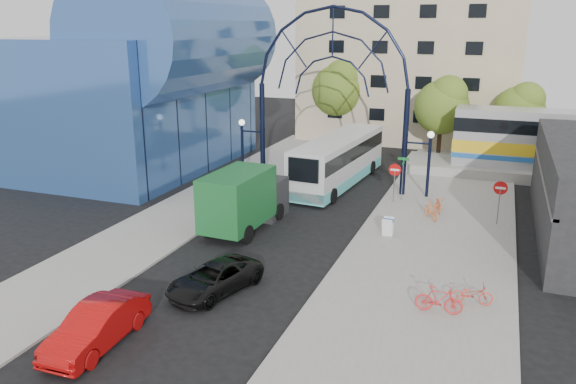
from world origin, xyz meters
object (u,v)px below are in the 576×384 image
at_px(street_name_sign, 403,170).
at_px(green_truck, 245,199).
at_px(bike_far_a, 472,294).
at_px(bike_near_a, 439,204).
at_px(gateway_arch, 332,62).
at_px(city_bus, 339,160).
at_px(bike_near_b, 431,210).
at_px(bike_far_b, 439,300).
at_px(do_not_enter_sign, 500,192).
at_px(black_suv, 215,278).
at_px(red_sedan, 97,326).
at_px(sandwich_board, 388,225).
at_px(stop_sign, 395,173).
at_px(tree_north_c, 521,109).
at_px(tree_north_b, 340,87).
at_px(tree_north_a, 443,104).

relative_size(street_name_sign, green_truck, 0.41).
bearing_deg(bike_far_a, bike_near_a, 0.94).
relative_size(gateway_arch, city_bus, 1.10).
relative_size(bike_near_b, bike_far_b, 0.94).
distance_m(do_not_enter_sign, black_suv, 16.99).
relative_size(street_name_sign, red_sedan, 0.62).
relative_size(gateway_arch, do_not_enter_sign, 5.50).
bearing_deg(sandwich_board, street_name_sign, 93.46).
distance_m(sandwich_board, red_sedan, 15.86).
distance_m(sandwich_board, bike_far_b, 8.33).
xyz_separation_m(bike_near_a, bike_near_b, (-0.26, -1.60, 0.06)).
distance_m(bike_near_a, bike_far_a, 11.89).
height_order(street_name_sign, green_truck, green_truck).
height_order(stop_sign, green_truck, green_truck).
relative_size(black_suv, bike_near_b, 2.61).
bearing_deg(do_not_enter_sign, tree_north_c, 86.42).
relative_size(tree_north_b, bike_far_a, 4.79).
distance_m(bike_near_b, bike_far_a, 10.40).
xyz_separation_m(tree_north_c, bike_near_b, (-4.71, -18.35, -3.64)).
distance_m(city_bus, red_sedan, 23.41).
bearing_deg(bike_near_a, red_sedan, -128.95).
distance_m(do_not_enter_sign, tree_north_c, 18.11).
height_order(bike_near_a, bike_near_b, bike_near_b).
relative_size(black_suv, bike_near_a, 2.55).
relative_size(city_bus, red_sedan, 2.75).
bearing_deg(red_sedan, tree_north_a, 75.00).
relative_size(do_not_enter_sign, sandwich_board, 2.51).
bearing_deg(green_truck, black_suv, -72.25).
bearing_deg(tree_north_b, bike_near_b, -60.97).
xyz_separation_m(gateway_arch, bike_near_a, (7.67, -2.82, -7.98)).
bearing_deg(do_not_enter_sign, red_sedan, -125.64).
xyz_separation_m(tree_north_a, red_sedan, (-8.03, -33.93, -3.86)).
bearing_deg(do_not_enter_sign, bike_far_a, -94.31).
relative_size(sandwich_board, black_suv, 0.22).
relative_size(do_not_enter_sign, tree_north_c, 0.38).
height_order(tree_north_c, bike_far_a, tree_north_c).
bearing_deg(tree_north_c, gateway_arch, -131.04).
bearing_deg(red_sedan, stop_sign, 69.78).
relative_size(bike_near_a, bike_far_a, 1.05).
bearing_deg(bike_far_a, city_bus, 20.94).
bearing_deg(sandwich_board, bike_far_b, -65.46).
xyz_separation_m(gateway_arch, tree_north_a, (6.12, 11.93, -3.95)).
height_order(green_truck, red_sedan, green_truck).
bearing_deg(bike_near_b, bike_far_b, -113.52).
distance_m(black_suv, bike_far_a, 10.50).
relative_size(street_name_sign, bike_far_a, 1.68).
relative_size(stop_sign, street_name_sign, 0.89).
relative_size(stop_sign, bike_near_b, 1.46).
height_order(bike_near_b, bike_far_a, bike_near_b).
relative_size(city_bus, bike_near_a, 7.08).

